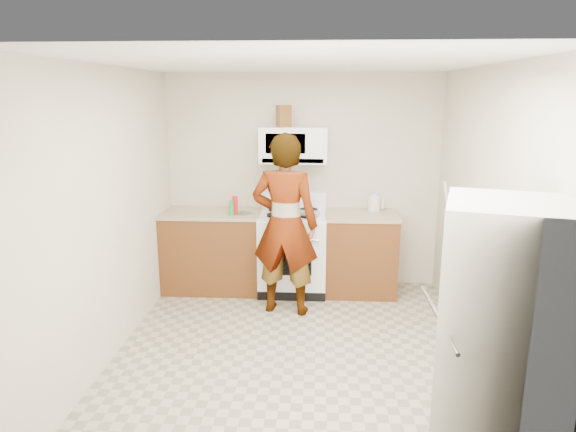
# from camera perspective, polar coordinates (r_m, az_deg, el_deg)

# --- Properties ---
(floor) EXTENTS (3.60, 3.60, 0.00)m
(floor) POSITION_cam_1_polar(r_m,az_deg,el_deg) (4.79, 0.84, -14.79)
(floor) COLOR gray
(floor) RESTS_ON ground
(back_wall) EXTENTS (3.20, 0.02, 2.50)m
(back_wall) POSITION_cam_1_polar(r_m,az_deg,el_deg) (6.09, 1.63, 3.87)
(back_wall) COLOR beige
(back_wall) RESTS_ON floor
(right_wall) EXTENTS (0.02, 3.60, 2.50)m
(right_wall) POSITION_cam_1_polar(r_m,az_deg,el_deg) (4.56, 21.29, -0.36)
(right_wall) COLOR beige
(right_wall) RESTS_ON floor
(cabinet_left) EXTENTS (1.12, 0.62, 0.90)m
(cabinet_left) POSITION_cam_1_polar(r_m,az_deg,el_deg) (6.11, -8.33, -3.97)
(cabinet_left) COLOR #5C3215
(cabinet_left) RESTS_ON floor
(counter_left) EXTENTS (1.14, 0.64, 0.03)m
(counter_left) POSITION_cam_1_polar(r_m,az_deg,el_deg) (5.99, -8.49, 0.31)
(counter_left) COLOR #9C8A6A
(counter_left) RESTS_ON cabinet_left
(cabinet_right) EXTENTS (0.80, 0.62, 0.90)m
(cabinet_right) POSITION_cam_1_polar(r_m,az_deg,el_deg) (6.01, 8.00, -4.26)
(cabinet_right) COLOR #5C3215
(cabinet_right) RESTS_ON floor
(counter_right) EXTENTS (0.82, 0.64, 0.03)m
(counter_right) POSITION_cam_1_polar(r_m,az_deg,el_deg) (5.88, 8.15, 0.08)
(counter_right) COLOR #9C8A6A
(counter_right) RESTS_ON cabinet_right
(gas_range) EXTENTS (0.76, 0.65, 1.13)m
(gas_range) POSITION_cam_1_polar(r_m,az_deg,el_deg) (5.97, 0.53, -3.87)
(gas_range) COLOR white
(gas_range) RESTS_ON floor
(microwave) EXTENTS (0.76, 0.38, 0.40)m
(microwave) POSITION_cam_1_polar(r_m,az_deg,el_deg) (5.86, 0.61, 7.93)
(microwave) COLOR white
(microwave) RESTS_ON back_wall
(person) EXTENTS (0.75, 0.55, 1.89)m
(person) POSITION_cam_1_polar(r_m,az_deg,el_deg) (5.28, -0.34, -1.01)
(person) COLOR tan
(person) RESTS_ON floor
(fridge) EXTENTS (0.86, 0.86, 1.70)m
(fridge) POSITION_cam_1_polar(r_m,az_deg,el_deg) (3.30, 22.53, -13.11)
(fridge) COLOR beige
(fridge) RESTS_ON floor
(kettle) EXTENTS (0.15, 0.15, 0.17)m
(kettle) POSITION_cam_1_polar(r_m,az_deg,el_deg) (6.02, 9.56, 1.36)
(kettle) COLOR silver
(kettle) RESTS_ON counter_right
(jug) EXTENTS (0.18, 0.18, 0.24)m
(jug) POSITION_cam_1_polar(r_m,az_deg,el_deg) (5.82, -0.48, 11.05)
(jug) COLOR brown
(jug) RESTS_ON microwave
(saucepan) EXTENTS (0.22, 0.22, 0.11)m
(saucepan) POSITION_cam_1_polar(r_m,az_deg,el_deg) (6.01, -1.32, 1.40)
(saucepan) COLOR silver
(saucepan) RESTS_ON gas_range
(tray) EXTENTS (0.28, 0.21, 0.05)m
(tray) POSITION_cam_1_polar(r_m,az_deg,el_deg) (5.73, 2.24, 0.24)
(tray) COLOR white
(tray) RESTS_ON gas_range
(bottle_spray) EXTENTS (0.07, 0.07, 0.21)m
(bottle_spray) POSITION_cam_1_polar(r_m,az_deg,el_deg) (5.79, -5.90, 1.18)
(bottle_spray) COLOR red
(bottle_spray) RESTS_ON counter_left
(bottle_hot_sauce) EXTENTS (0.05, 0.05, 0.15)m
(bottle_hot_sauce) POSITION_cam_1_polar(r_m,az_deg,el_deg) (5.85, -6.31, 1.00)
(bottle_hot_sauce) COLOR orange
(bottle_hot_sauce) RESTS_ON counter_left
(bottle_green_cap) EXTENTS (0.06, 0.06, 0.17)m
(bottle_green_cap) POSITION_cam_1_polar(r_m,az_deg,el_deg) (5.74, -6.31, 0.87)
(bottle_green_cap) COLOR #198D31
(bottle_green_cap) RESTS_ON counter_left
(pot_lid) EXTENTS (0.28, 0.28, 0.01)m
(pot_lid) POSITION_cam_1_polar(r_m,az_deg,el_deg) (5.86, -5.04, 0.34)
(pot_lid) COLOR white
(pot_lid) RESTS_ON counter_left
(broom) EXTENTS (0.30, 0.14, 1.41)m
(broom) POSITION_cam_1_polar(r_m,az_deg,el_deg) (5.55, 17.75, -3.43)
(broom) COLOR silver
(broom) RESTS_ON floor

